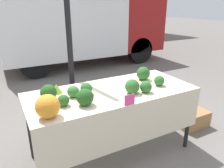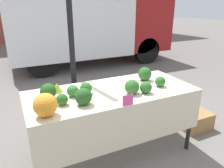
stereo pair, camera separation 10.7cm
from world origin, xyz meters
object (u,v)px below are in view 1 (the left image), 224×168
(parked_truck, at_px, (76,17))
(price_sign, at_px, (130,100))
(orange_cauliflower, at_px, (48,106))
(produce_crate, at_px, (192,119))

(parked_truck, distance_m, price_sign, 4.90)
(orange_cauliflower, xyz_separation_m, price_sign, (0.75, -0.13, -0.05))
(price_sign, bearing_deg, produce_crate, 15.02)
(parked_truck, bearing_deg, orange_cauliflower, -112.45)
(orange_cauliflower, bearing_deg, price_sign, -9.47)
(parked_truck, height_order, price_sign, parked_truck)
(parked_truck, relative_size, orange_cauliflower, 22.24)
(orange_cauliflower, bearing_deg, produce_crate, 6.56)
(produce_crate, bearing_deg, orange_cauliflower, -173.44)
(parked_truck, xyz_separation_m, orange_cauliflower, (-1.91, -4.62, -0.44))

